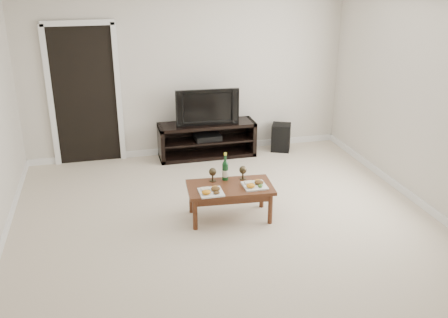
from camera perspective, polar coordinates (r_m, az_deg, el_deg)
floor at (r=5.72m, az=0.99°, el=-8.72°), size 5.50×5.50×0.00m
back_wall at (r=7.81m, az=-4.23°, el=9.83°), size 5.00×0.04×2.60m
doorway at (r=7.73m, az=-15.60°, el=6.89°), size 0.90×0.02×2.05m
media_console at (r=7.86m, az=-1.96°, el=2.21°), size 1.51×0.45×0.55m
television at (r=7.70m, az=-2.01°, el=6.10°), size 0.98×0.18×0.56m
av_receiver at (r=7.84m, az=-1.89°, el=2.53°), size 0.41×0.32×0.08m
subwoofer at (r=8.19m, az=6.52°, el=2.48°), size 0.39×0.39×0.44m
coffee_table at (r=5.99m, az=0.68°, el=-4.92°), size 1.05×0.63×0.42m
plate_left at (r=5.71m, az=-1.50°, el=-3.59°), size 0.27×0.27×0.07m
plate_right at (r=5.89m, az=3.52°, el=-2.84°), size 0.27×0.27×0.07m
wine_bottle at (r=6.00m, az=0.14°, el=-0.85°), size 0.07×0.07×0.35m
goblet_left at (r=6.00m, az=-1.31°, el=-1.79°), size 0.09×0.09×0.17m
goblet_right at (r=6.06m, az=2.17°, el=-1.57°), size 0.09×0.09×0.17m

